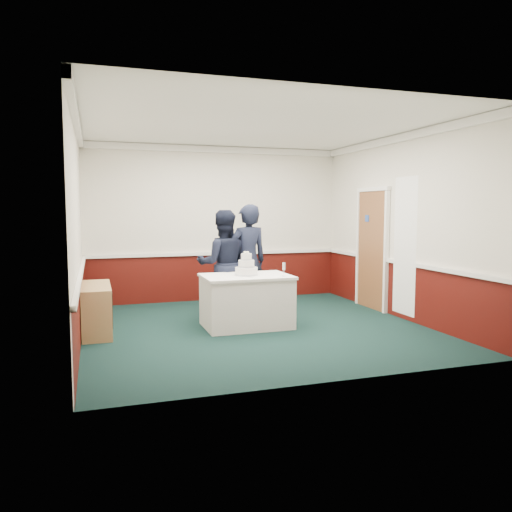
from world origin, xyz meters
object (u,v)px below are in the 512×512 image
object	(u,v)px
cake_table	(246,301)
person_woman	(248,261)
wedding_cake	(246,268)
champagne_flute	(284,267)
person_man	(223,264)
cake_knife	(248,277)
sideboard	(97,309)

from	to	relation	value
cake_table	person_woman	world-z (taller)	person_woman
wedding_cake	champagne_flute	distance (m)	0.57
wedding_cake	person_man	world-z (taller)	person_man
cake_knife	sideboard	bearing A→B (deg)	148.81
person_woman	cake_knife	bearing A→B (deg)	64.77
cake_table	cake_knife	distance (m)	0.44
wedding_cake	cake_knife	distance (m)	0.23
sideboard	person_man	xyz separation A→B (m)	(2.00, 0.47, 0.54)
sideboard	wedding_cake	bearing A→B (deg)	-7.34
cake_knife	person_woman	xyz separation A→B (m)	(0.27, 0.90, 0.14)
person_man	cake_knife	bearing A→B (deg)	107.98
wedding_cake	person_man	distance (m)	0.77
sideboard	wedding_cake	size ratio (longest dim) A/B	3.30
person_man	person_woman	bearing A→B (deg)	-177.45
cake_knife	champagne_flute	bearing A→B (deg)	-27.14
cake_table	person_woman	bearing A→B (deg)	71.47
person_woman	sideboard	bearing A→B (deg)	1.14
champagne_flute	sideboard	bearing A→B (deg)	168.16
sideboard	cake_knife	distance (m)	2.24
cake_knife	wedding_cake	bearing A→B (deg)	62.91
cake_table	wedding_cake	world-z (taller)	wedding_cake
champagne_flute	person_woman	distance (m)	1.02
champagne_flute	person_man	xyz separation A→B (m)	(-0.68, 1.03, -0.04)
person_man	cake_table	bearing A→B (deg)	112.44
cake_knife	person_woman	distance (m)	0.95
cake_table	wedding_cake	bearing A→B (deg)	90.00
sideboard	cake_knife	size ratio (longest dim) A/B	5.45
champagne_flute	wedding_cake	bearing A→B (deg)	150.75
cake_table	person_man	world-z (taller)	person_man
sideboard	person_woman	distance (m)	2.51
champagne_flute	cake_table	bearing A→B (deg)	150.75
cake_knife	person_man	bearing A→B (deg)	80.17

